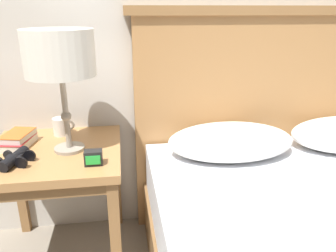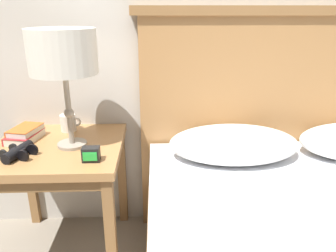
# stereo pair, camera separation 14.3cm
# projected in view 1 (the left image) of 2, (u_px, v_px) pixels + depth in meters

# --- Properties ---
(nightstand) EXTENTS (0.58, 0.58, 0.59)m
(nightstand) POSITION_uv_depth(u_px,v_px,m) (56.00, 165.00, 1.47)
(nightstand) COLOR #AD7A47
(nightstand) RESTS_ON ground_plane
(table_lamp) EXTENTS (0.28, 0.28, 0.51)m
(table_lamp) POSITION_uv_depth(u_px,v_px,m) (59.00, 56.00, 1.30)
(table_lamp) COLOR gray
(table_lamp) RESTS_ON nightstand
(book_on_nightstand) EXTENTS (0.15, 0.20, 0.04)m
(book_on_nightstand) POSITION_uv_depth(u_px,v_px,m) (17.00, 142.00, 1.47)
(book_on_nightstand) COLOR silver
(book_on_nightstand) RESTS_ON nightstand
(book_stacked_on_top) EXTENTS (0.14, 0.18, 0.03)m
(book_stacked_on_top) POSITION_uv_depth(u_px,v_px,m) (17.00, 136.00, 1.46)
(book_stacked_on_top) COLOR silver
(book_stacked_on_top) RESTS_ON book_on_nightstand
(binoculars_pair) EXTENTS (0.15, 0.16, 0.05)m
(binoculars_pair) POSITION_uv_depth(u_px,v_px,m) (15.00, 158.00, 1.30)
(binoculars_pair) COLOR black
(binoculars_pair) RESTS_ON nightstand
(coffee_mug) EXTENTS (0.10, 0.08, 0.08)m
(coffee_mug) POSITION_uv_depth(u_px,v_px,m) (61.00, 126.00, 1.59)
(coffee_mug) COLOR silver
(coffee_mug) RESTS_ON nightstand
(alarm_clock) EXTENTS (0.07, 0.05, 0.06)m
(alarm_clock) POSITION_uv_depth(u_px,v_px,m) (93.00, 158.00, 1.29)
(alarm_clock) COLOR black
(alarm_clock) RESTS_ON nightstand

